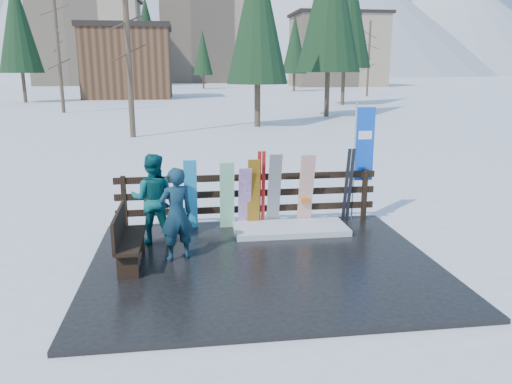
{
  "coord_description": "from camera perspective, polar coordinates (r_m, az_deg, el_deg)",
  "views": [
    {
      "loc": [
        -1.26,
        -8.1,
        3.36
      ],
      "look_at": [
        0.0,
        1.0,
        1.1
      ],
      "focal_mm": 35.0,
      "sensor_mm": 36.0,
      "label": 1
    }
  ],
  "objects": [
    {
      "name": "ski_pair_b",
      "position": [
        10.99,
        10.49,
        0.71
      ],
      "size": [
        0.17,
        0.3,
        1.66
      ],
      "color": "black",
      "rests_on": "deck"
    },
    {
      "name": "snow_patch",
      "position": [
        10.43,
        3.97,
        -4.2
      ],
      "size": [
        2.33,
        1.0,
        0.12
      ],
      "primitive_type": "cube",
      "color": "white",
      "rests_on": "deck"
    },
    {
      "name": "bench",
      "position": [
        8.8,
        -14.63,
        -4.95
      ],
      "size": [
        0.41,
        1.5,
        0.97
      ],
      "color": "black",
      "rests_on": "deck"
    },
    {
      "name": "deck",
      "position": [
        8.84,
        0.88,
        -8.23
      ],
      "size": [
        6.0,
        5.0,
        0.08
      ],
      "primitive_type": "cube",
      "color": "black",
      "rests_on": "ground"
    },
    {
      "name": "person_back",
      "position": [
        9.76,
        -11.69,
        -0.75
      ],
      "size": [
        0.92,
        0.76,
        1.74
      ],
      "primitive_type": "imported",
      "rotation": [
        0.0,
        0.0,
        3.02
      ],
      "color": "#0C5153",
      "rests_on": "deck"
    },
    {
      "name": "snowboard_5",
      "position": [
        10.67,
        5.74,
        0.24
      ],
      "size": [
        0.31,
        0.38,
        1.57
      ],
      "primitive_type": "cube",
      "rotation": [
        0.22,
        0.0,
        0.0
      ],
      "color": "white",
      "rests_on": "deck"
    },
    {
      "name": "snowboard_2",
      "position": [
        10.48,
        -0.27,
        -0.19
      ],
      "size": [
        0.26,
        0.22,
        1.49
      ],
      "primitive_type": "cube",
      "rotation": [
        0.13,
        0.0,
        0.0
      ],
      "color": "#FFA10D",
      "rests_on": "deck"
    },
    {
      "name": "person_front",
      "position": [
        8.81,
        -9.11,
        -2.51
      ],
      "size": [
        0.71,
        0.59,
        1.66
      ],
      "primitive_type": "imported",
      "rotation": [
        0.0,
        0.0,
        3.52
      ],
      "color": "#184751",
      "rests_on": "deck"
    },
    {
      "name": "trees",
      "position": [
        56.06,
        -3.02,
        16.57
      ],
      "size": [
        42.33,
        68.9,
        14.06
      ],
      "color": "#382B1E",
      "rests_on": "ground"
    },
    {
      "name": "snowboard_1",
      "position": [
        10.43,
        -3.33,
        -0.42
      ],
      "size": [
        0.3,
        0.23,
        1.44
      ],
      "primitive_type": "cube",
      "rotation": [
        0.14,
        0.0,
        0.0
      ],
      "color": "white",
      "rests_on": "deck"
    },
    {
      "name": "snowboard_4",
      "position": [
        10.53,
        2.09,
        0.21
      ],
      "size": [
        0.27,
        0.43,
        1.61
      ],
      "primitive_type": "cube",
      "rotation": [
        0.25,
        0.0,
        0.0
      ],
      "color": "black",
      "rests_on": "deck"
    },
    {
      "name": "snowboard_0",
      "position": [
        10.39,
        -7.47,
        -0.33
      ],
      "size": [
        0.27,
        0.37,
        1.52
      ],
      "primitive_type": "cube",
      "rotation": [
        0.22,
        0.0,
        0.0
      ],
      "color": "#2FB6F8",
      "rests_on": "deck"
    },
    {
      "name": "rental_flag",
      "position": [
        11.14,
        12.03,
        4.87
      ],
      "size": [
        0.45,
        0.04,
        2.6
      ],
      "color": "silver",
      "rests_on": "deck"
    },
    {
      "name": "fence",
      "position": [
        10.7,
        -0.9,
        -0.36
      ],
      "size": [
        5.6,
        0.1,
        1.15
      ],
      "color": "black",
      "rests_on": "deck"
    },
    {
      "name": "ground",
      "position": [
        8.86,
        0.88,
        -8.47
      ],
      "size": [
        700.0,
        700.0,
        0.0
      ],
      "primitive_type": "plane",
      "color": "white",
      "rests_on": "ground"
    },
    {
      "name": "ski_pair_a",
      "position": [
        10.55,
        0.6,
        0.35
      ],
      "size": [
        0.16,
        0.18,
        1.64
      ],
      "color": "#B11A15",
      "rests_on": "deck"
    },
    {
      "name": "resort_buildings",
      "position": [
        123.7,
        -7.13,
        16.69
      ],
      "size": [
        73.0,
        87.6,
        22.6
      ],
      "color": "tan",
      "rests_on": "ground"
    },
    {
      "name": "snowboard_3",
      "position": [
        10.48,
        -1.3,
        -0.66
      ],
      "size": [
        0.27,
        0.35,
        1.32
      ],
      "primitive_type": "cube",
      "rotation": [
        0.24,
        0.0,
        0.0
      ],
      "color": "white",
      "rests_on": "deck"
    }
  ]
}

